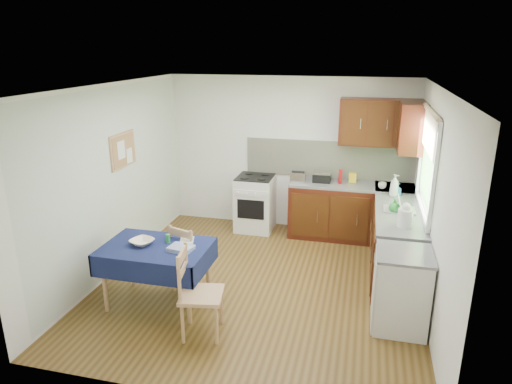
% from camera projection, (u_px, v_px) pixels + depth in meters
% --- Properties ---
extents(floor, '(4.20, 4.20, 0.00)m').
position_uv_depth(floor, '(259.00, 283.00, 5.93)').
color(floor, '#4B3214').
rests_on(floor, ground).
extents(ceiling, '(4.00, 4.20, 0.02)m').
position_uv_depth(ceiling, '(260.00, 87.00, 5.16)').
color(ceiling, white).
rests_on(ceiling, wall_back).
extents(wall_back, '(4.00, 0.02, 2.50)m').
position_uv_depth(wall_back, '(289.00, 154.00, 7.49)').
color(wall_back, silver).
rests_on(wall_back, ground).
extents(wall_front, '(4.00, 0.02, 2.50)m').
position_uv_depth(wall_front, '(198.00, 271.00, 3.60)').
color(wall_front, silver).
rests_on(wall_front, ground).
extents(wall_left, '(0.02, 4.20, 2.50)m').
position_uv_depth(wall_left, '(112.00, 181.00, 6.00)').
color(wall_left, silver).
rests_on(wall_left, ground).
extents(wall_right, '(0.02, 4.20, 2.50)m').
position_uv_depth(wall_right, '(434.00, 205.00, 5.09)').
color(wall_right, silver).
rests_on(wall_right, ground).
extents(base_cabinets, '(1.90, 2.30, 0.86)m').
position_uv_depth(base_cabinets, '(370.00, 227.00, 6.65)').
color(base_cabinets, '#341209').
rests_on(base_cabinets, ground).
extents(worktop_back, '(1.90, 0.60, 0.04)m').
position_uv_depth(worktop_back, '(352.00, 185.00, 7.08)').
color(worktop_back, slate).
rests_on(worktop_back, base_cabinets).
extents(worktop_right, '(0.60, 1.70, 0.04)m').
position_uv_depth(worktop_right, '(399.00, 214.00, 5.87)').
color(worktop_right, slate).
rests_on(worktop_right, base_cabinets).
extents(worktop_corner, '(0.60, 0.60, 0.04)m').
position_uv_depth(worktop_corner, '(395.00, 188.00, 6.94)').
color(worktop_corner, slate).
rests_on(worktop_corner, base_cabinets).
extents(splashback, '(2.70, 0.02, 0.60)m').
position_uv_depth(splashback, '(329.00, 159.00, 7.34)').
color(splashback, beige).
rests_on(splashback, wall_back).
extents(upper_cabinets, '(1.20, 0.85, 0.70)m').
position_uv_depth(upper_cabinets, '(389.00, 124.00, 6.68)').
color(upper_cabinets, '#341209').
rests_on(upper_cabinets, wall_back).
extents(stove, '(0.60, 0.61, 0.92)m').
position_uv_depth(stove, '(255.00, 203.00, 7.56)').
color(stove, silver).
rests_on(stove, ground).
extents(window, '(0.04, 1.48, 1.26)m').
position_uv_depth(window, '(428.00, 156.00, 5.62)').
color(window, '#2C5422').
rests_on(window, wall_right).
extents(fridge, '(0.58, 0.60, 0.89)m').
position_uv_depth(fridge, '(401.00, 290.00, 4.90)').
color(fridge, silver).
rests_on(fridge, ground).
extents(corkboard, '(0.04, 0.62, 0.47)m').
position_uv_depth(corkboard, '(123.00, 150.00, 6.16)').
color(corkboard, '#A47752').
rests_on(corkboard, wall_left).
extents(dining_table, '(1.23, 0.83, 0.74)m').
position_uv_depth(dining_table, '(156.00, 254.00, 5.29)').
color(dining_table, '#0D1536').
rests_on(dining_table, ground).
extents(chair_far, '(0.50, 0.50, 0.89)m').
position_uv_depth(chair_far, '(188.00, 256.00, 5.62)').
color(chair_far, '#A47752').
rests_on(chair_far, ground).
extents(chair_near, '(0.50, 0.50, 0.98)m').
position_uv_depth(chair_near, '(197.00, 290.00, 4.74)').
color(chair_near, '#A47752').
rests_on(chair_near, ground).
extents(toaster, '(0.24, 0.15, 0.18)m').
position_uv_depth(toaster, '(298.00, 177.00, 7.14)').
color(toaster, silver).
rests_on(toaster, worktop_back).
extents(sandwich_press, '(0.28, 0.24, 0.16)m').
position_uv_depth(sandwich_press, '(322.00, 177.00, 7.18)').
color(sandwich_press, black).
rests_on(sandwich_press, worktop_back).
extents(sauce_bottle, '(0.05, 0.05, 0.23)m').
position_uv_depth(sauce_bottle, '(340.00, 177.00, 7.04)').
color(sauce_bottle, red).
rests_on(sauce_bottle, worktop_back).
extents(yellow_packet, '(0.13, 0.10, 0.15)m').
position_uv_depth(yellow_packet, '(353.00, 178.00, 7.14)').
color(yellow_packet, yellow).
rests_on(yellow_packet, worktop_back).
extents(dish_rack, '(0.40, 0.31, 0.19)m').
position_uv_depth(dish_rack, '(399.00, 209.00, 5.92)').
color(dish_rack, '#95959A').
rests_on(dish_rack, worktop_right).
extents(kettle, '(0.18, 0.18, 0.30)m').
position_uv_depth(kettle, '(405.00, 216.00, 5.36)').
color(kettle, silver).
rests_on(kettle, worktop_right).
extents(cup, '(0.14, 0.14, 0.10)m').
position_uv_depth(cup, '(382.00, 186.00, 6.83)').
color(cup, silver).
rests_on(cup, worktop_back).
extents(soap_bottle_a, '(0.17, 0.17, 0.32)m').
position_uv_depth(soap_bottle_a, '(394.00, 185.00, 6.46)').
color(soap_bottle_a, silver).
rests_on(soap_bottle_a, worktop_right).
extents(soap_bottle_b, '(0.11, 0.11, 0.18)m').
position_uv_depth(soap_bottle_b, '(397.00, 190.00, 6.48)').
color(soap_bottle_b, '#1E69B0').
rests_on(soap_bottle_b, worktop_right).
extents(soap_bottle_c, '(0.20, 0.20, 0.18)m').
position_uv_depth(soap_bottle_c, '(395.00, 206.00, 5.83)').
color(soap_bottle_c, '#23822F').
rests_on(soap_bottle_c, worktop_right).
extents(plate_bowl, '(0.33, 0.33, 0.06)m').
position_uv_depth(plate_bowl, '(142.00, 242.00, 5.29)').
color(plate_bowl, '#F9E7CC').
rests_on(plate_bowl, dining_table).
extents(book, '(0.22, 0.26, 0.02)m').
position_uv_depth(book, '(180.00, 241.00, 5.38)').
color(book, white).
rests_on(book, dining_table).
extents(spice_jar, '(0.05, 0.05, 0.10)m').
position_uv_depth(spice_jar, '(168.00, 238.00, 5.34)').
color(spice_jar, green).
rests_on(spice_jar, dining_table).
extents(tea_towel, '(0.29, 0.25, 0.05)m').
position_uv_depth(tea_towel, '(181.00, 248.00, 5.14)').
color(tea_towel, '#26428E').
rests_on(tea_towel, dining_table).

